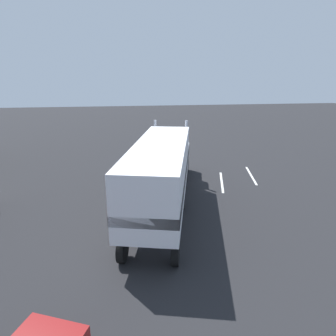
{
  "coord_description": "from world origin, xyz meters",
  "views": [
    {
      "loc": [
        -20.68,
        3.62,
        7.37
      ],
      "look_at": [
        -2.45,
        0.68,
        1.6
      ],
      "focal_mm": 31.07,
      "sensor_mm": 36.0,
      "label": 1
    }
  ],
  "objects": [
    {
      "name": "lane_stripe_mid",
      "position": [
        -0.36,
        -6.29,
        0.01
      ],
      "size": [
        4.31,
        1.23,
        0.01
      ],
      "primitive_type": "cube",
      "rotation": [
        0.0,
        0.0,
        -0.25
      ],
      "color": "silver",
      "rests_on": "ground_plane"
    },
    {
      "name": "person_bystander",
      "position": [
        -2.9,
        3.26,
        0.89
      ],
      "size": [
        0.44,
        0.47,
        1.63
      ],
      "color": "#2D3347",
      "rests_on": "ground_plane"
    },
    {
      "name": "semi_truck",
      "position": [
        -5.13,
        1.39,
        2.52
      ],
      "size": [
        14.32,
        6.09,
        4.5
      ],
      "color": "white",
      "rests_on": "ground_plane"
    },
    {
      "name": "lane_stripe_near",
      "position": [
        -1.42,
        -3.5,
        0.01
      ],
      "size": [
        4.26,
        1.42,
        0.01
      ],
      "primitive_type": "cube",
      "rotation": [
        0.0,
        0.0,
        -0.29
      ],
      "color": "silver",
      "rests_on": "ground_plane"
    },
    {
      "name": "ground_plane",
      "position": [
        0.0,
        0.0,
        0.0
      ],
      "size": [
        120.0,
        120.0,
        0.0
      ],
      "primitive_type": "plane",
      "color": "#232326"
    }
  ]
}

